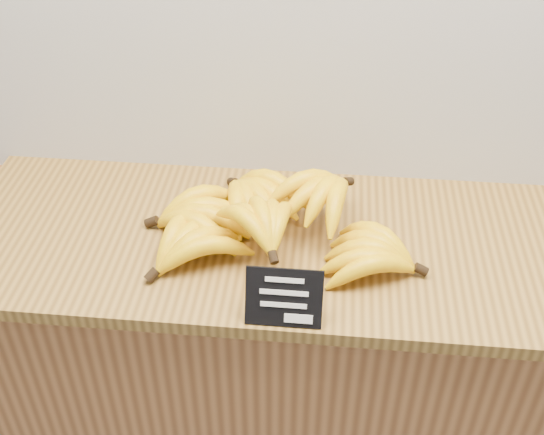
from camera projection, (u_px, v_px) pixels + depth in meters
The scene contains 4 objects.
counter at pixel (274, 379), 1.76m from camera, with size 1.50×0.50×0.90m, color #9C6332.
counter_top at pixel (274, 241), 1.47m from camera, with size 1.39×0.54×0.03m, color olive.
chalkboard_sign at pixel (284, 298), 1.24m from camera, with size 0.14×0.01×0.11m, color black.
banana_pile at pixel (265, 219), 1.42m from camera, with size 0.60×0.43×0.13m.
Camera 1 is at (0.17, 1.63, 1.86)m, focal length 45.00 mm.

